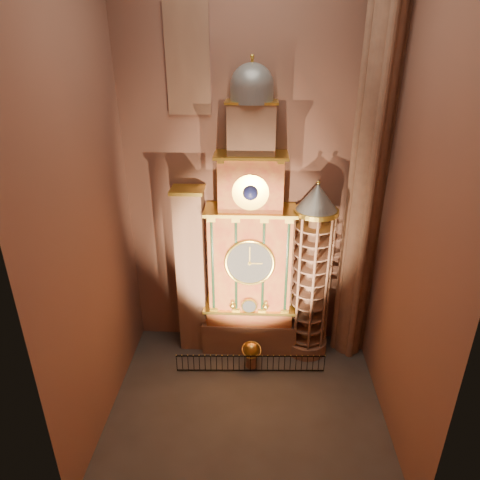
{
  "coord_description": "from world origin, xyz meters",
  "views": [
    {
      "loc": [
        0.4,
        -16.79,
        17.22
      ],
      "look_at": [
        -0.49,
        3.0,
        8.12
      ],
      "focal_mm": 32.0,
      "sensor_mm": 36.0,
      "label": 1
    }
  ],
  "objects_px": {
    "stair_turret": "(311,274)",
    "celestial_globe": "(252,352)",
    "astronomical_clock": "(250,249)",
    "portrait_tower": "(192,271)",
    "iron_railing": "(250,363)"
  },
  "relations": [
    {
      "from": "astronomical_clock",
      "to": "stair_turret",
      "type": "relative_size",
      "value": 1.55
    },
    {
      "from": "astronomical_clock",
      "to": "iron_railing",
      "type": "bearing_deg",
      "value": -86.79
    },
    {
      "from": "portrait_tower",
      "to": "celestial_globe",
      "type": "relative_size",
      "value": 6.18
    },
    {
      "from": "stair_turret",
      "to": "celestial_globe",
      "type": "relative_size",
      "value": 6.54
    },
    {
      "from": "portrait_tower",
      "to": "stair_turret",
      "type": "xyz_separation_m",
      "value": [
        6.9,
        -0.28,
        0.12
      ]
    },
    {
      "from": "astronomical_clock",
      "to": "iron_railing",
      "type": "relative_size",
      "value": 1.98
    },
    {
      "from": "portrait_tower",
      "to": "celestial_globe",
      "type": "bearing_deg",
      "value": -29.46
    },
    {
      "from": "astronomical_clock",
      "to": "celestial_globe",
      "type": "height_order",
      "value": "astronomical_clock"
    },
    {
      "from": "portrait_tower",
      "to": "stair_turret",
      "type": "relative_size",
      "value": 0.94
    },
    {
      "from": "astronomical_clock",
      "to": "portrait_tower",
      "type": "bearing_deg",
      "value": 179.71
    },
    {
      "from": "astronomical_clock",
      "to": "celestial_globe",
      "type": "bearing_deg",
      "value": -84.67
    },
    {
      "from": "portrait_tower",
      "to": "stair_turret",
      "type": "height_order",
      "value": "stair_turret"
    },
    {
      "from": "celestial_globe",
      "to": "portrait_tower",
      "type": "bearing_deg",
      "value": 150.54
    },
    {
      "from": "portrait_tower",
      "to": "iron_railing",
      "type": "distance_m",
      "value": 6.29
    },
    {
      "from": "portrait_tower",
      "to": "iron_railing",
      "type": "xyz_separation_m",
      "value": [
        3.54,
        -2.5,
        -4.56
      ]
    }
  ]
}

